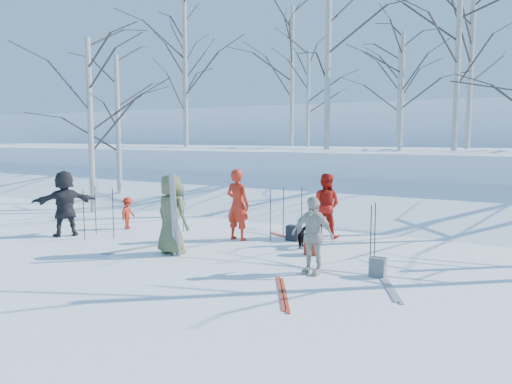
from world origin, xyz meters
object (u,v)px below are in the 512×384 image
Objects in this scene: skier_cream_east at (312,235)px; dog at (303,238)px; skier_red_seated at (128,213)px; backpack_grey at (378,267)px; backpack_red at (312,246)px; skier_olive_center at (172,214)px; backpack_dark at (293,233)px; skier_red_north at (238,205)px; skier_grey_west at (65,203)px; skier_redor_behind at (325,205)px.

dog is (-1.13, 2.01, -0.52)m from skier_cream_east.
skier_red_seated reaches higher than backpack_grey.
backpack_red is 1.11× the size of backpack_grey.
skier_olive_center reaches higher than skier_cream_east.
backpack_grey is 3.66m from backpack_dark.
skier_red_north is 3.68m from skier_red_seated.
skier_olive_center is 3.35m from backpack_dark.
backpack_grey is (2.33, -1.56, -0.07)m from dog.
backpack_red is (2.38, -0.53, -0.73)m from skier_red_north.
dog is at bearing 122.70° from skier_cream_east.
skier_grey_west is 4.74× the size of backpack_grey.
skier_red_north is 3.63m from skier_cream_east.
skier_redor_behind is 3.71m from skier_cream_east.
skier_red_north is at bearing 35.66° from skier_redor_behind.
skier_red_seated is 5.55m from dog.
skier_redor_behind is at bearing -136.13° from skier_red_north.
skier_redor_behind is at bearing -112.63° from skier_olive_center.
skier_olive_center is 4.41× the size of backpack_red.
backpack_dark is (-1.07, 1.19, -0.01)m from backpack_red.
skier_cream_east is at bearing 150.88° from skier_red_north.
skier_olive_center is at bearing 53.48° from skier_redor_behind.
dog is at bearing -128.55° from skier_olive_center.
dog is at bearing 146.12° from backpack_grey.
skier_cream_east is 2.55× the size of dog.
skier_olive_center is 1.03× the size of skier_grey_west.
skier_red_seated is (-3.16, 1.76, -0.45)m from skier_olive_center.
skier_red_north is at bearing 149.90° from skier_cream_east.
skier_grey_west reaches higher than dog.
backpack_dark is (-2.92, 2.21, 0.01)m from backpack_grey.
backpack_red is at bearing 117.42° from skier_cream_east.
skier_cream_east is at bearing 97.01° from dog.
skier_olive_center is 3.32m from backpack_red.
skier_olive_center is at bearing -173.46° from backpack_grey.
dog is (2.37, 2.10, -0.67)m from skier_olive_center.
backpack_grey is (7.86, -1.23, -0.28)m from skier_red_seated.
skier_red_north is at bearing -97.91° from skier_red_seated.
skier_olive_center is at bearing 81.56° from skier_red_north.
skier_olive_center is 4.78m from backpack_grey.
skier_redor_behind reaches higher than backpack_red.
skier_grey_west is (-0.72, -1.63, 0.43)m from skier_red_seated.
skier_red_seated reaches higher than backpack_dark.
skier_red_north reaches higher than skier_grey_west.
skier_olive_center reaches higher than skier_grey_west.
dog reaches higher than backpack_red.
skier_cream_east reaches higher than backpack_red.
backpack_red reaches higher than backpack_dark.
dog is (6.25, 1.96, -0.64)m from skier_grey_west.
backpack_dark is (-0.60, 0.65, -0.06)m from dog.
skier_red_seated is at bearing 14.63° from skier_redor_behind.
skier_olive_center reaches higher than backpack_dark.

